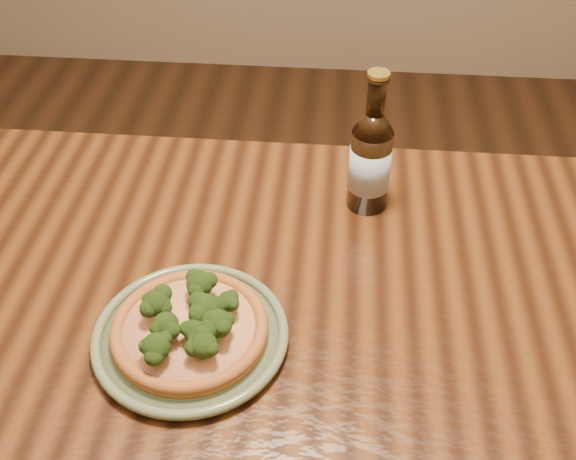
# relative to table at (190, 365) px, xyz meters

# --- Properties ---
(table) EXTENTS (1.60, 0.90, 0.75)m
(table) POSITION_rel_table_xyz_m (0.00, 0.00, 0.00)
(table) COLOR #4A260F
(table) RESTS_ON ground
(plate) EXTENTS (0.26, 0.26, 0.02)m
(plate) POSITION_rel_table_xyz_m (0.02, -0.03, 0.10)
(plate) COLOR #606F4C
(plate) RESTS_ON table
(pizza) EXTENTS (0.21, 0.21, 0.07)m
(pizza) POSITION_rel_table_xyz_m (0.02, -0.03, 0.12)
(pizza) COLOR #A25924
(pizza) RESTS_ON plate
(beer_bottle) EXTENTS (0.07, 0.07, 0.24)m
(beer_bottle) POSITION_rel_table_xyz_m (0.25, 0.28, 0.18)
(beer_bottle) COLOR black
(beer_bottle) RESTS_ON table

